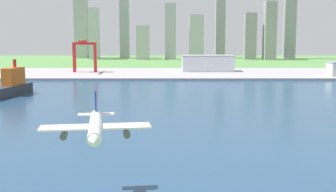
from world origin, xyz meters
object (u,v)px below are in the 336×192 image
at_px(warehouse_main, 208,63).
at_px(container_barge, 11,86).
at_px(port_crane_red, 85,49).
at_px(airplane_landing, 96,127).

bearing_deg(warehouse_main, container_barge, -131.04).
bearing_deg(port_crane_red, airplane_landing, -79.19).
relative_size(container_barge, warehouse_main, 0.92).
height_order(airplane_landing, container_barge, airplane_landing).
bearing_deg(airplane_landing, container_barge, 114.56).
bearing_deg(warehouse_main, airplane_landing, -99.24).
relative_size(container_barge, port_crane_red, 1.45).
distance_m(airplane_landing, warehouse_main, 444.18).
relative_size(port_crane_red, warehouse_main, 0.63).
distance_m(container_barge, port_crane_red, 194.52).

